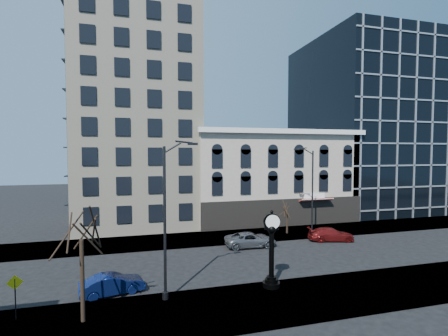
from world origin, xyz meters
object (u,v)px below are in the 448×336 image
object	(u,v)px
street_clock	(271,252)
car_near_b	(112,284)
street_lamp_near	(176,177)
warning_sign	(15,289)

from	to	relation	value
street_clock	car_near_b	xyz separation A→B (m)	(-10.69, 1.90, -1.88)
street_clock	street_lamp_near	size ratio (longest dim) A/B	0.52
warning_sign	car_near_b	xyz separation A→B (m)	(4.97, 2.37, -1.20)
street_clock	car_near_b	world-z (taller)	street_clock
street_lamp_near	car_near_b	world-z (taller)	street_lamp_near
street_clock	street_lamp_near	bearing A→B (deg)	-163.64
street_lamp_near	warning_sign	xyz separation A→B (m)	(-9.08, -0.60, -6.06)
street_lamp_near	car_near_b	bearing A→B (deg)	146.97
car_near_b	street_lamp_near	bearing A→B (deg)	-125.99
street_lamp_near	warning_sign	bearing A→B (deg)	174.02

